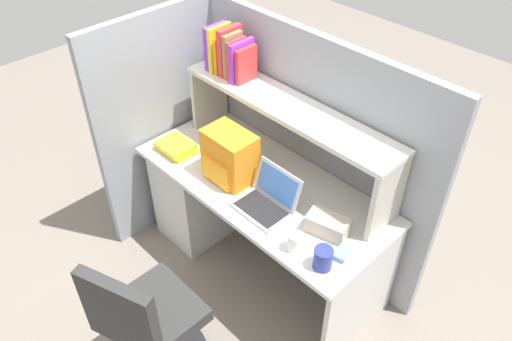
{
  "coord_description": "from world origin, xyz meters",
  "views": [
    {
      "loc": [
        1.57,
        -1.57,
        2.68
      ],
      "look_at": [
        0.0,
        -0.05,
        0.85
      ],
      "focal_mm": 35.27,
      "sensor_mm": 36.0,
      "label": 1
    }
  ],
  "objects_px": {
    "tissue_box": "(328,225)",
    "office_chair": "(148,329)",
    "backpack": "(229,157)",
    "snack_canister": "(323,258)",
    "paper_cup": "(294,242)",
    "computer_mouse": "(342,253)",
    "laptop": "(268,200)"
  },
  "relations": [
    {
      "from": "snack_canister",
      "to": "tissue_box",
      "type": "bearing_deg",
      "value": 124.0
    },
    {
      "from": "laptop",
      "to": "paper_cup",
      "type": "relative_size",
      "value": 2.95
    },
    {
      "from": "backpack",
      "to": "office_chair",
      "type": "distance_m",
      "value": 1.03
    },
    {
      "from": "backpack",
      "to": "computer_mouse",
      "type": "distance_m",
      "value": 0.86
    },
    {
      "from": "backpack",
      "to": "tissue_box",
      "type": "xyz_separation_m",
      "value": [
        0.69,
        0.07,
        -0.1
      ]
    },
    {
      "from": "laptop",
      "to": "paper_cup",
      "type": "height_order",
      "value": "laptop"
    },
    {
      "from": "backpack",
      "to": "snack_canister",
      "type": "height_order",
      "value": "backpack"
    },
    {
      "from": "laptop",
      "to": "computer_mouse",
      "type": "height_order",
      "value": "laptop"
    },
    {
      "from": "computer_mouse",
      "to": "office_chair",
      "type": "relative_size",
      "value": 0.11
    },
    {
      "from": "laptop",
      "to": "tissue_box",
      "type": "distance_m",
      "value": 0.36
    },
    {
      "from": "computer_mouse",
      "to": "snack_canister",
      "type": "height_order",
      "value": "snack_canister"
    },
    {
      "from": "paper_cup",
      "to": "tissue_box",
      "type": "bearing_deg",
      "value": 79.65
    },
    {
      "from": "tissue_box",
      "to": "office_chair",
      "type": "relative_size",
      "value": 0.24
    },
    {
      "from": "laptop",
      "to": "office_chair",
      "type": "relative_size",
      "value": 0.34
    },
    {
      "from": "laptop",
      "to": "backpack",
      "type": "height_order",
      "value": "backpack"
    },
    {
      "from": "paper_cup",
      "to": "snack_canister",
      "type": "xyz_separation_m",
      "value": [
        0.17,
        0.01,
        0.01
      ]
    },
    {
      "from": "laptop",
      "to": "office_chair",
      "type": "height_order",
      "value": "laptop"
    },
    {
      "from": "tissue_box",
      "to": "laptop",
      "type": "bearing_deg",
      "value": 179.87
    },
    {
      "from": "tissue_box",
      "to": "office_chair",
      "type": "distance_m",
      "value": 1.07
    },
    {
      "from": "laptop",
      "to": "backpack",
      "type": "distance_m",
      "value": 0.35
    },
    {
      "from": "office_chair",
      "to": "computer_mouse",
      "type": "bearing_deg",
      "value": -142.19
    },
    {
      "from": "office_chair",
      "to": "snack_canister",
      "type": "bearing_deg",
      "value": -145.26
    },
    {
      "from": "snack_canister",
      "to": "paper_cup",
      "type": "bearing_deg",
      "value": -175.07
    },
    {
      "from": "paper_cup",
      "to": "tissue_box",
      "type": "xyz_separation_m",
      "value": [
        0.04,
        0.21,
        -0.0
      ]
    },
    {
      "from": "computer_mouse",
      "to": "paper_cup",
      "type": "height_order",
      "value": "paper_cup"
    },
    {
      "from": "laptop",
      "to": "office_chair",
      "type": "distance_m",
      "value": 0.92
    },
    {
      "from": "backpack",
      "to": "tissue_box",
      "type": "height_order",
      "value": "backpack"
    },
    {
      "from": "laptop",
      "to": "snack_canister",
      "type": "distance_m",
      "value": 0.5
    },
    {
      "from": "backpack",
      "to": "computer_mouse",
      "type": "relative_size",
      "value": 2.97
    },
    {
      "from": "laptop",
      "to": "backpack",
      "type": "bearing_deg",
      "value": 176.28
    },
    {
      "from": "computer_mouse",
      "to": "office_chair",
      "type": "distance_m",
      "value": 1.07
    },
    {
      "from": "office_chair",
      "to": "tissue_box",
      "type": "bearing_deg",
      "value": -132.29
    }
  ]
}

